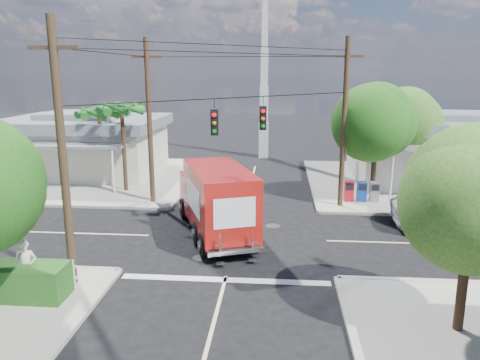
# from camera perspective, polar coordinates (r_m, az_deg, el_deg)

# --- Properties ---
(ground) EXTENTS (120.00, 120.00, 0.00)m
(ground) POSITION_cam_1_polar(r_m,az_deg,el_deg) (21.06, -0.46, -7.09)
(ground) COLOR black
(ground) RESTS_ON ground
(sidewalk_ne) EXTENTS (14.12, 14.12, 0.14)m
(sidewalk_ne) POSITION_cam_1_polar(r_m,az_deg,el_deg) (32.67, 20.78, -0.45)
(sidewalk_ne) COLOR #A39E93
(sidewalk_ne) RESTS_ON ground
(sidewalk_nw) EXTENTS (14.12, 14.12, 0.14)m
(sidewalk_nw) POSITION_cam_1_polar(r_m,az_deg,el_deg) (33.87, -17.33, 0.28)
(sidewalk_nw) COLOR #A39E93
(sidewalk_nw) RESTS_ON ground
(road_markings) EXTENTS (32.00, 32.00, 0.01)m
(road_markings) POSITION_cam_1_polar(r_m,az_deg,el_deg) (19.69, -0.86, -8.55)
(road_markings) COLOR beige
(road_markings) RESTS_ON ground
(building_ne) EXTENTS (11.80, 10.20, 4.50)m
(building_ne) POSITION_cam_1_polar(r_m,az_deg,el_deg) (33.75, 23.25, 3.65)
(building_ne) COLOR beige
(building_ne) RESTS_ON sidewalk_ne
(building_nw) EXTENTS (10.80, 10.20, 4.30)m
(building_nw) POSITION_cam_1_polar(r_m,az_deg,el_deg) (35.35, -18.31, 4.28)
(building_nw) COLOR beige
(building_nw) RESTS_ON sidewalk_nw
(radio_tower) EXTENTS (0.80, 0.80, 17.00)m
(radio_tower) POSITION_cam_1_polar(r_m,az_deg,el_deg) (39.72, 2.97, 10.81)
(radio_tower) COLOR silver
(radio_tower) RESTS_ON ground
(tree_ne_front) EXTENTS (4.21, 4.14, 6.66)m
(tree_ne_front) POSITION_cam_1_polar(r_m,az_deg,el_deg) (27.08, 16.40, 7.31)
(tree_ne_front) COLOR #422D1C
(tree_ne_front) RESTS_ON sidewalk_ne
(tree_ne_back) EXTENTS (3.77, 3.66, 5.82)m
(tree_ne_back) POSITION_cam_1_polar(r_m,az_deg,el_deg) (29.87, 20.43, 6.40)
(tree_ne_back) COLOR #422D1C
(tree_ne_back) RESTS_ON sidewalk_ne
(tree_se) EXTENTS (3.67, 3.54, 5.62)m
(tree_se) POSITION_cam_1_polar(r_m,az_deg,el_deg) (13.85, 26.63, -1.87)
(tree_se) COLOR #422D1C
(tree_se) RESTS_ON sidewalk_se
(palm_nw_front) EXTENTS (3.01, 3.08, 5.59)m
(palm_nw_front) POSITION_cam_1_polar(r_m,az_deg,el_deg) (28.81, -14.23, 8.32)
(palm_nw_front) COLOR #422D1C
(palm_nw_front) RESTS_ON sidewalk_nw
(palm_nw_back) EXTENTS (3.01, 3.08, 5.19)m
(palm_nw_back) POSITION_cam_1_polar(r_m,az_deg,el_deg) (30.94, -16.83, 7.78)
(palm_nw_back) COLOR #422D1C
(palm_nw_back) RESTS_ON sidewalk_nw
(utility_poles) EXTENTS (12.00, 10.68, 9.00)m
(utility_poles) POSITION_cam_1_polar(r_m,az_deg,el_deg) (21.70, -4.28, 6.21)
(utility_poles) COLOR #473321
(utility_poles) RESTS_ON ground
(vending_boxes) EXTENTS (1.90, 0.50, 1.10)m
(vending_boxes) POSITION_cam_1_polar(r_m,az_deg,el_deg) (27.10, 14.60, -1.35)
(vending_boxes) COLOR red
(vending_boxes) RESTS_ON sidewalk_ne
(delivery_truck) EXTENTS (4.58, 7.71, 3.21)m
(delivery_truck) POSITION_cam_1_polar(r_m,az_deg,el_deg) (21.07, -2.96, -2.43)
(delivery_truck) COLOR black
(delivery_truck) RESTS_ON ground
(parked_car) EXTENTS (6.38, 3.29, 1.72)m
(parked_car) POSITION_cam_1_polar(r_m,az_deg,el_deg) (24.12, 25.29, -3.59)
(parked_car) COLOR silver
(parked_car) RESTS_ON ground
(pedestrian) EXTENTS (0.80, 0.68, 1.86)m
(pedestrian) POSITION_cam_1_polar(r_m,az_deg,el_deg) (16.91, -24.60, -9.69)
(pedestrian) COLOR beige
(pedestrian) RESTS_ON sidewalk_sw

